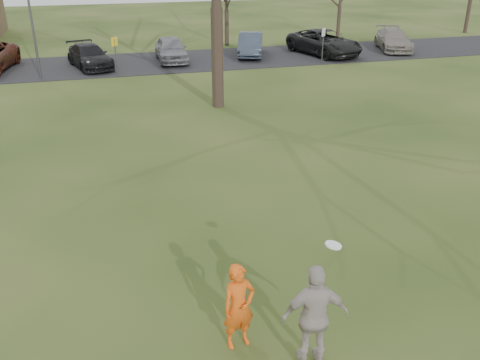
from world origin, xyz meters
name	(u,v)px	position (x,y,z in m)	size (l,w,h in m)	color
ground	(298,344)	(0.00, 0.00, 0.00)	(120.00, 120.00, 0.00)	#1E380F
parking_strip	(149,63)	(0.00, 25.00, 0.02)	(62.00, 6.50, 0.04)	black
player_defender	(239,306)	(-1.03, 0.29, 0.83)	(0.61, 0.40, 1.66)	#EC5913
car_3	(90,56)	(-3.38, 24.51, 0.68)	(1.80, 4.44, 1.29)	black
car_4	(171,49)	(1.40, 24.96, 0.76)	(1.71, 4.25, 1.45)	gray
car_5	(250,45)	(6.52, 25.35, 0.74)	(1.49, 4.26, 1.40)	#333E4D
car_6	(324,42)	(11.22, 24.51, 0.81)	(2.54, 5.51, 1.53)	black
car_7	(393,40)	(16.33, 24.72, 0.71)	(1.88, 4.62, 1.34)	gray
catching_play	(315,316)	(0.03, -0.56, 1.06)	(1.18, 0.62, 2.23)	#B1A59F
lamp_post	(28,1)	(-6.00, 22.50, 3.97)	(0.34, 0.34, 6.27)	#47474C
sign_yellow	(115,49)	(-2.00, 22.00, 1.45)	(0.35, 0.35, 2.08)	#47474C
sign_white	(323,39)	(10.00, 22.00, 1.45)	(0.35, 0.35, 2.08)	#47474C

